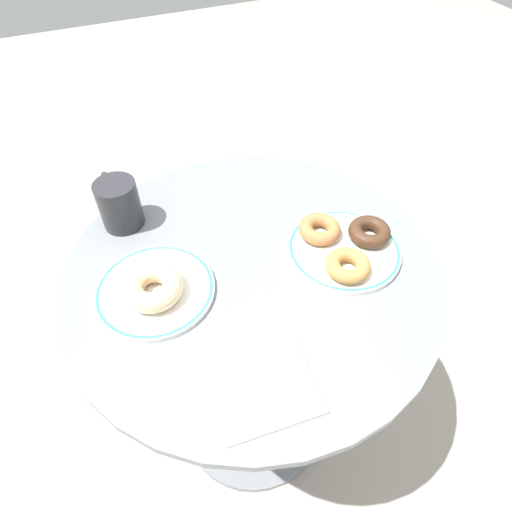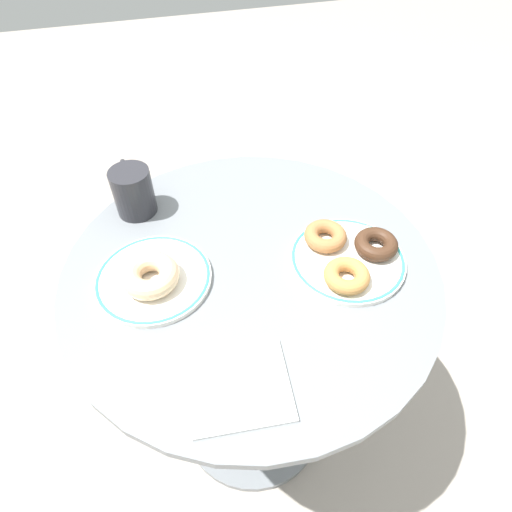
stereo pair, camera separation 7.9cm
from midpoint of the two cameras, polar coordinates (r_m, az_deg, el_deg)
The scene contains 10 objects.
ground_plane at distance 1.43m, azimuth -2.07°, elevation -20.92°, with size 7.00×7.00×0.02m, color #9E9389.
cafe_table at distance 1.01m, azimuth -2.81°, elevation -10.97°, with size 0.70×0.70×0.72m.
plate_left at distance 0.79m, azimuth -15.96°, elevation -4.49°, with size 0.21×0.21×0.01m.
plate_right at distance 0.83m, azimuth 8.92°, elevation 0.74°, with size 0.21×0.21×0.01m.
donut_glazed at distance 0.77m, azimuth -16.43°, elevation -3.92°, with size 0.10×0.10×0.04m, color #E0B789.
donut_chocolate at distance 0.85m, azimuth 12.22°, elevation 3.00°, with size 0.08×0.08×0.03m, color #422819.
donut_cinnamon at distance 0.84m, azimuth 5.77°, elevation 3.43°, with size 0.08×0.08×0.03m, color #A36B3D.
donut_old_fashioned at distance 0.78m, azimuth 9.24°, elevation -1.38°, with size 0.08×0.08×0.03m, color #BC7F42.
paper_napkin at distance 0.67m, azimuth -2.50°, elevation -17.11°, with size 0.15×0.13×0.01m, color white.
coffee_mug at distance 0.91m, azimuth -20.12°, elevation 6.48°, with size 0.08×0.13×0.10m.
Camera 1 is at (-0.20, -0.49, 1.32)m, focal length 30.27 mm.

